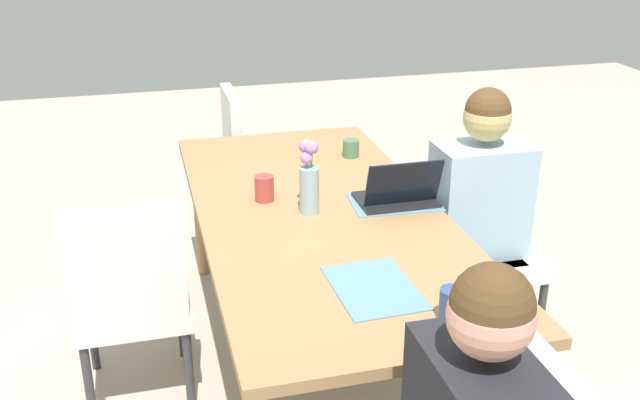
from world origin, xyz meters
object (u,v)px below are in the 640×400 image
(chair_near_left_mid, at_px, (481,233))
(laptop_near_left_mid, at_px, (398,195))
(coffee_mug_near_left, at_px, (452,305))
(chair_far_left_far, at_px, (131,293))
(coffee_mug_centre_left, at_px, (351,148))
(person_near_left_mid, at_px, (476,236))
(chair_head_right_right_near, at_px, (253,158))
(flower_vase, at_px, (309,179))
(dining_table, at_px, (320,228))
(coffee_mug_near_right, at_px, (264,188))

(chair_near_left_mid, bearing_deg, laptop_near_left_mid, 104.49)
(chair_near_left_mid, relative_size, coffee_mug_near_left, 8.40)
(chair_far_left_far, xyz_separation_m, coffee_mug_centre_left, (0.64, -1.08, 0.28))
(chair_far_left_far, relative_size, coffee_mug_centre_left, 10.77)
(person_near_left_mid, bearing_deg, chair_near_left_mid, -38.76)
(chair_near_left_mid, bearing_deg, chair_head_right_right_near, 33.52)
(chair_head_right_right_near, distance_m, flower_vase, 1.40)
(flower_vase, bearing_deg, coffee_mug_near_left, -165.97)
(chair_head_right_right_near, xyz_separation_m, coffee_mug_centre_left, (-0.76, -0.36, 0.28))
(person_near_left_mid, bearing_deg, laptop_near_left_mid, 96.14)
(chair_near_left_mid, height_order, person_near_left_mid, person_near_left_mid)
(chair_far_left_far, bearing_deg, chair_near_left_mid, -84.43)
(dining_table, bearing_deg, coffee_mug_near_right, 48.88)
(chair_head_right_right_near, xyz_separation_m, flower_vase, (-1.35, -0.01, 0.38))
(coffee_mug_near_left, bearing_deg, chair_far_left_far, 48.50)
(dining_table, distance_m, coffee_mug_near_left, 0.91)
(chair_near_left_mid, xyz_separation_m, person_near_left_mid, (-0.07, 0.06, 0.03))
(laptop_near_left_mid, relative_size, coffee_mug_near_left, 2.99)
(coffee_mug_near_left, relative_size, coffee_mug_near_right, 1.00)
(chair_far_left_far, distance_m, chair_head_right_right_near, 1.58)
(person_near_left_mid, distance_m, laptop_near_left_mid, 0.47)
(chair_head_right_right_near, distance_m, laptop_near_left_mid, 1.45)
(chair_near_left_mid, relative_size, person_near_left_mid, 0.75)
(chair_far_left_far, xyz_separation_m, chair_head_right_right_near, (1.40, -0.72, 0.00))
(chair_far_left_far, relative_size, coffee_mug_near_left, 8.40)
(coffee_mug_near_left, bearing_deg, person_near_left_mid, -30.71)
(chair_near_left_mid, relative_size, coffee_mug_near_right, 8.44)
(person_near_left_mid, distance_m, coffee_mug_near_left, 1.09)
(chair_near_left_mid, distance_m, coffee_mug_near_left, 1.19)
(coffee_mug_near_right, bearing_deg, coffee_mug_near_left, -160.47)
(coffee_mug_near_left, bearing_deg, coffee_mug_centre_left, -5.07)
(flower_vase, distance_m, coffee_mug_near_right, 0.24)
(coffee_mug_centre_left, bearing_deg, chair_near_left_mid, -136.34)
(chair_head_right_right_near, distance_m, coffee_mug_near_left, 2.27)
(chair_near_left_mid, bearing_deg, dining_table, 97.66)
(dining_table, distance_m, chair_far_left_far, 0.79)
(laptop_near_left_mid, xyz_separation_m, coffee_mug_near_left, (-0.87, 0.15, 0.01))
(chair_far_left_far, xyz_separation_m, coffee_mug_near_right, (0.22, -0.57, 0.29))
(laptop_near_left_mid, height_order, coffee_mug_near_right, laptop_near_left_mid)
(chair_far_left_far, height_order, flower_vase, flower_vase)
(dining_table, xyz_separation_m, person_near_left_mid, (0.03, -0.72, -0.14))
(coffee_mug_near_left, height_order, coffee_mug_centre_left, coffee_mug_near_left)
(chair_near_left_mid, bearing_deg, coffee_mug_near_left, 148.63)
(chair_near_left_mid, bearing_deg, person_near_left_mid, 141.24)
(coffee_mug_centre_left, bearing_deg, chair_head_right_right_near, 25.31)
(coffee_mug_near_right, distance_m, coffee_mug_centre_left, 0.66)
(chair_head_right_right_near, bearing_deg, person_near_left_mid, -149.89)
(person_near_left_mid, xyz_separation_m, flower_vase, (-0.02, 0.76, 0.35))
(flower_vase, height_order, coffee_mug_centre_left, flower_vase)
(chair_near_left_mid, height_order, coffee_mug_centre_left, chair_near_left_mid)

